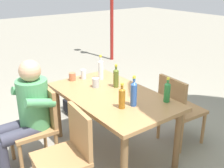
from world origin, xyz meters
name	(u,v)px	position (x,y,z in m)	size (l,w,h in m)	color
ground_plane	(112,150)	(0.00, 0.00, 0.00)	(24.00, 24.00, 0.00)	gray
dining_table	(112,102)	(0.00, 0.00, 0.64)	(1.48, 0.87, 0.73)	#A37547
chair_near_left	(39,122)	(-0.33, -0.74, 0.49)	(0.47, 0.47, 0.87)	#A37547
chair_far_right	(178,107)	(0.33, 0.74, 0.49)	(0.47, 0.47, 0.87)	#A37547
chair_near_right	(69,151)	(0.34, -0.74, 0.49)	(0.48, 0.48, 0.87)	#A37547
person_in_white_shirt	(27,110)	(-0.33, -0.85, 0.66)	(0.47, 0.61, 1.18)	#4C935B
bottle_olive	(116,77)	(-0.14, 0.16, 0.85)	(0.06, 0.06, 0.28)	#566623
bottle_green	(167,91)	(0.49, 0.34, 0.85)	(0.06, 0.06, 0.26)	#287A38
bottle_amber	(122,97)	(0.33, -0.13, 0.85)	(0.06, 0.06, 0.26)	#996019
bottle_clear	(101,69)	(-0.47, 0.17, 0.87)	(0.06, 0.06, 0.31)	white
bottle_blue	(133,93)	(0.36, 0.00, 0.87)	(0.06, 0.06, 0.32)	#2D56A3
cup_glass	(84,74)	(-0.61, 0.01, 0.79)	(0.06, 0.06, 0.12)	silver
cup_steel	(96,83)	(-0.28, -0.03, 0.79)	(0.08, 0.08, 0.11)	#B2B7BC
cup_terracotta	(72,77)	(-0.64, -0.13, 0.78)	(0.08, 0.08, 0.10)	#BC6B47
backpack_by_near_side	(75,101)	(-1.13, 0.14, 0.20)	(0.29, 0.26, 0.41)	black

